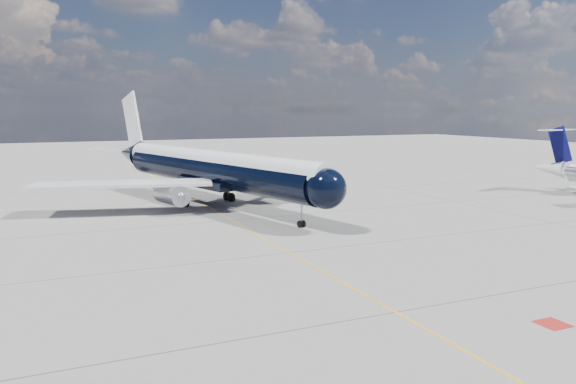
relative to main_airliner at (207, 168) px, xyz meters
name	(u,v)px	position (x,y,z in m)	size (l,w,h in m)	color
ground	(218,213)	(-0.65, -6.35, -4.50)	(320.00, 320.00, 0.00)	gray
taxiway_centerline	(231,220)	(-0.65, -11.35, -4.49)	(0.16, 160.00, 0.01)	#FEAD0D
red_marking	(553,324)	(6.15, -46.35, -4.49)	(1.60, 1.60, 0.01)	maroon
main_airliner	(207,168)	(0.00, 0.00, 0.00)	(39.91, 49.40, 14.49)	black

